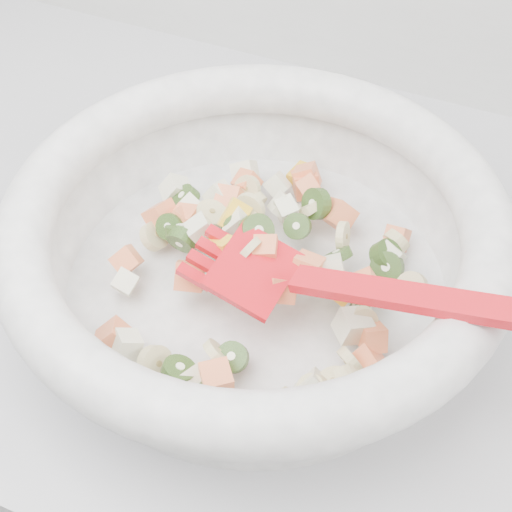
% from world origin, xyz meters
% --- Properties ---
extents(mixing_bowl, '(0.46, 0.40, 0.14)m').
position_xyz_m(mixing_bowl, '(-0.20, 1.39, 0.96)').
color(mixing_bowl, white).
rests_on(mixing_bowl, counter).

